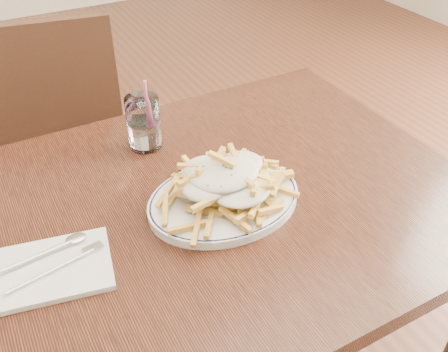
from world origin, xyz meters
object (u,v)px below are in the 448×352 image
table (181,237)px  fries_plate (224,200)px  loaded_fries (224,179)px  chair_far (52,137)px  water_glass (144,126)px

table → fries_plate: size_ratio=3.20×
loaded_fries → table: bearing=160.5°
chair_far → fries_plate: size_ratio=2.53×
fries_plate → loaded_fries: (0.00, 0.00, 0.05)m
table → water_glass: size_ratio=7.17×
loaded_fries → water_glass: bearing=102.3°
chair_far → table: bearing=-80.7°
water_glass → loaded_fries: bearing=-77.7°
table → loaded_fries: (0.09, -0.03, 0.14)m
table → loaded_fries: 0.17m
fries_plate → loaded_fries: size_ratio=1.24×
water_glass → chair_far: bearing=106.6°
water_glass → fries_plate: bearing=-77.7°
chair_far → fries_plate: 0.82m
water_glass → table: bearing=-96.2°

